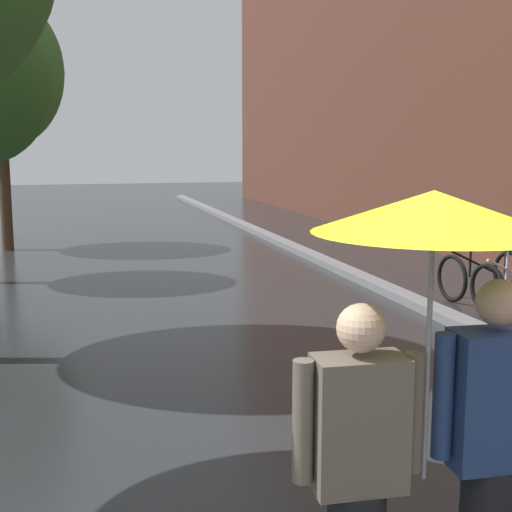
{
  "coord_description": "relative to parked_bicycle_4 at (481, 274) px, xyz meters",
  "views": [
    {
      "loc": [
        -1.55,
        -2.07,
        2.28
      ],
      "look_at": [
        -0.02,
        3.55,
        1.35
      ],
      "focal_mm": 49.09,
      "sensor_mm": 36.0,
      "label": 1
    }
  ],
  "objects": [
    {
      "name": "parked_bicycle_4",
      "position": [
        0.0,
        0.0,
        0.0
      ],
      "size": [
        1.13,
        0.79,
        0.96
      ],
      "color": "black",
      "rests_on": "ground"
    },
    {
      "name": "kerb_strip",
      "position": [
        -1.15,
        3.11,
        -0.32
      ],
      "size": [
        0.3,
        36.0,
        0.12
      ],
      "primitive_type": "cube",
      "color": "slate",
      "rests_on": "ground"
    },
    {
      "name": "couple_under_umbrella",
      "position": [
        -4.4,
        -6.33,
        0.97
      ],
      "size": [
        1.23,
        1.04,
        2.09
      ],
      "color": "black",
      "rests_on": "ground"
    }
  ]
}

